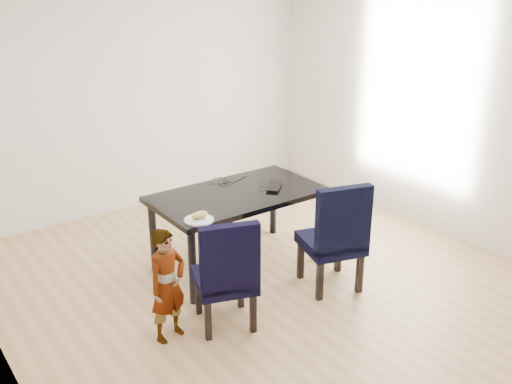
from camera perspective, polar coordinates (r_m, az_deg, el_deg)
floor at (r=5.35m, az=1.28°, el=-9.22°), size 4.50×5.00×0.01m
wall_back at (r=6.91m, az=-11.49°, el=9.44°), size 4.50×0.01×2.70m
wall_right at (r=6.40m, az=17.83°, el=7.95°), size 0.01×5.00×2.70m
dining_table at (r=5.53m, az=-1.84°, el=-3.70°), size 1.60×0.90×0.75m
chair_left at (r=4.58m, az=-3.19°, el=-7.84°), size 0.59×0.61×0.96m
chair_right at (r=5.14m, az=7.52°, el=-4.16°), size 0.62×0.63×1.03m
child at (r=4.46m, az=-8.83°, el=-9.19°), size 0.38×0.29×0.92m
plate at (r=4.80m, az=-5.73°, el=-2.80°), size 0.33×0.33×0.01m
sandwich at (r=4.80m, az=-5.69°, el=-2.28°), size 0.16×0.08×0.06m
laptop at (r=5.52m, az=1.37°, el=0.61°), size 0.35×0.35×0.02m
cable_tangle at (r=5.60m, az=-3.07°, el=0.80°), size 0.16×0.16×0.01m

